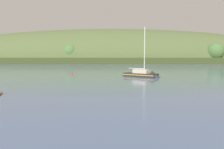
{
  "coord_description": "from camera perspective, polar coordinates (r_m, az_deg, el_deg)",
  "views": [
    {
      "loc": [
        -7.8,
        -3.87,
        4.3
      ],
      "look_at": [
        -5.56,
        31.62,
        1.54
      ],
      "focal_mm": 33.53,
      "sensor_mm": 36.0,
      "label": 1
    }
  ],
  "objects": [
    {
      "name": "far_shoreline_hill",
      "position": [
        213.75,
        0.34,
        3.34
      ],
      "size": [
        524.27,
        141.74,
        67.2
      ],
      "rotation": [
        0.0,
        0.0,
        -0.06
      ],
      "color": "#35401E",
      "rests_on": "ground"
    },
    {
      "name": "sailboat_midwater_white",
      "position": [
        49.11,
        8.78,
        -0.35
      ],
      "size": [
        8.66,
        8.05,
        12.76
      ],
      "rotation": [
        0.0,
        0.0,
        5.57
      ],
      "color": "#232328",
      "rests_on": "ground"
    },
    {
      "name": "mooring_buoy_foreground",
      "position": [
        55.1,
        -10.97,
        -0.12
      ],
      "size": [
        0.66,
        0.66,
        0.74
      ],
      "color": "red",
      "rests_on": "ground"
    }
  ]
}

